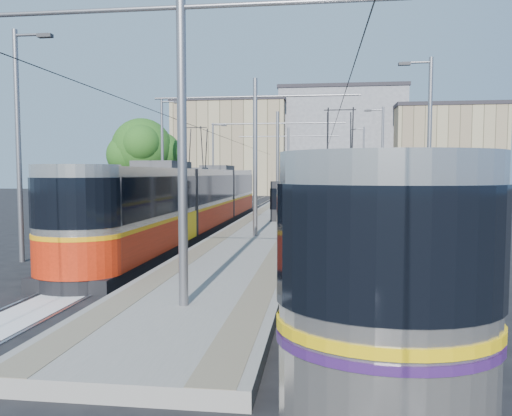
# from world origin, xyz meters

# --- Properties ---
(ground) EXTENTS (160.00, 160.00, 0.00)m
(ground) POSITION_xyz_m (0.00, 0.00, 0.00)
(ground) COLOR black
(ground) RESTS_ON ground
(platform) EXTENTS (4.00, 50.00, 0.30)m
(platform) POSITION_xyz_m (0.00, 17.00, 0.15)
(platform) COLOR gray
(platform) RESTS_ON ground
(tactile_strip_left) EXTENTS (0.70, 50.00, 0.01)m
(tactile_strip_left) POSITION_xyz_m (-1.45, 17.00, 0.30)
(tactile_strip_left) COLOR gray
(tactile_strip_left) RESTS_ON platform
(tactile_strip_right) EXTENTS (0.70, 50.00, 0.01)m
(tactile_strip_right) POSITION_xyz_m (1.45, 17.00, 0.30)
(tactile_strip_right) COLOR gray
(tactile_strip_right) RESTS_ON platform
(rails) EXTENTS (8.71, 70.00, 0.03)m
(rails) POSITION_xyz_m (0.00, 17.00, 0.02)
(rails) COLOR gray
(rails) RESTS_ON ground
(track_arrow) EXTENTS (1.20, 5.00, 0.01)m
(track_arrow) POSITION_xyz_m (-3.60, -3.00, 0.01)
(track_arrow) COLOR silver
(track_arrow) RESTS_ON ground
(tram_left) EXTENTS (2.43, 28.21, 5.50)m
(tram_left) POSITION_xyz_m (-3.60, 11.53, 1.71)
(tram_left) COLOR black
(tram_left) RESTS_ON ground
(tram_right) EXTENTS (2.43, 29.42, 5.50)m
(tram_right) POSITION_xyz_m (3.60, 5.11, 1.86)
(tram_right) COLOR black
(tram_right) RESTS_ON ground
(catenary) EXTENTS (9.20, 70.00, 7.00)m
(catenary) POSITION_xyz_m (0.00, 14.15, 4.52)
(catenary) COLOR slate
(catenary) RESTS_ON platform
(street_lamps) EXTENTS (15.18, 38.22, 8.00)m
(street_lamps) POSITION_xyz_m (-0.00, 21.00, 4.18)
(street_lamps) COLOR slate
(street_lamps) RESTS_ON ground
(shelter) EXTENTS (0.79, 1.14, 2.34)m
(shelter) POSITION_xyz_m (0.42, 14.99, 1.53)
(shelter) COLOR black
(shelter) RESTS_ON platform
(tree) EXTENTS (4.87, 4.50, 7.07)m
(tree) POSITION_xyz_m (-9.63, 21.02, 4.78)
(tree) COLOR #382314
(tree) RESTS_ON ground
(building_left) EXTENTS (16.32, 12.24, 13.66)m
(building_left) POSITION_xyz_m (-10.00, 60.00, 6.84)
(building_left) COLOR tan
(building_left) RESTS_ON ground
(building_centre) EXTENTS (18.36, 14.28, 15.65)m
(building_centre) POSITION_xyz_m (6.00, 64.00, 7.83)
(building_centre) COLOR gray
(building_centre) RESTS_ON ground
(building_right) EXTENTS (14.28, 10.20, 12.36)m
(building_right) POSITION_xyz_m (20.00, 58.00, 6.19)
(building_right) COLOR tan
(building_right) RESTS_ON ground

